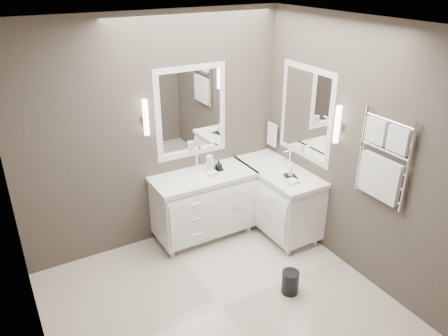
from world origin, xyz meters
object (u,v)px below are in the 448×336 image
vanity_right (277,195)px  towel_ladder (382,164)px  vanity_back (204,202)px  waste_bin (290,282)px

vanity_right → towel_ladder: 1.60m
vanity_back → towel_ladder: towel_ladder is taller
towel_ladder → waste_bin: towel_ladder is taller
vanity_back → vanity_right: (0.88, -0.33, 0.00)m
towel_ladder → waste_bin: 1.52m
vanity_back → towel_ladder: bearing=-55.9°
vanity_back → towel_ladder: size_ratio=1.38×
vanity_right → towel_ladder: bearing=-80.2°
vanity_right → towel_ladder: towel_ladder is taller
vanity_back → vanity_right: bearing=-20.4°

